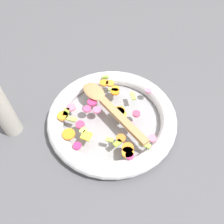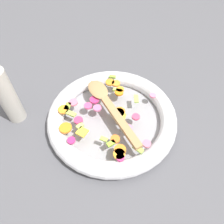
{
  "view_description": "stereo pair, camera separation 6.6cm",
  "coord_description": "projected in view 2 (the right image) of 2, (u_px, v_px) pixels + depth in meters",
  "views": [
    {
      "loc": [
        -0.05,
        0.4,
        0.57
      ],
      "look_at": [
        0.0,
        0.0,
        0.05
      ],
      "focal_mm": 35.0,
      "sensor_mm": 36.0,
      "label": 1
    },
    {
      "loc": [
        -0.11,
        0.39,
        0.57
      ],
      "look_at": [
        0.0,
        0.0,
        0.05
      ],
      "focal_mm": 35.0,
      "sensor_mm": 36.0,
      "label": 2
    }
  ],
  "objects": [
    {
      "name": "ground_plane",
      "position": [
        112.0,
        122.0,
        0.7
      ],
      "size": [
        4.0,
        4.0,
        0.0
      ],
      "primitive_type": "plane",
      "color": "#4C4C51"
    },
    {
      "name": "skillet",
      "position": [
        112.0,
        118.0,
        0.68
      ],
      "size": [
        0.4,
        0.4,
        0.05
      ],
      "color": "gray",
      "rests_on": "ground_plane"
    },
    {
      "name": "chopped_vegetables",
      "position": [
        104.0,
        116.0,
        0.65
      ],
      "size": [
        0.3,
        0.31,
        0.01
      ],
      "color": "orange",
      "rests_on": "skillet"
    },
    {
      "name": "wooden_spoon",
      "position": [
        108.0,
        103.0,
        0.66
      ],
      "size": [
        0.23,
        0.23,
        0.01
      ],
      "color": "#A87F51",
      "rests_on": "chopped_vegetables"
    },
    {
      "name": "pepper_mill",
      "position": [
        6.0,
        95.0,
        0.63
      ],
      "size": [
        0.05,
        0.05,
        0.22
      ],
      "color": "#B2ADA3",
      "rests_on": "ground_plane"
    }
  ]
}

